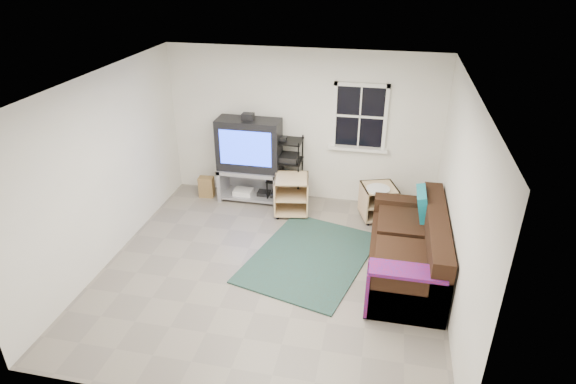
% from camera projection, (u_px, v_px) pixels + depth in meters
% --- Properties ---
extents(room, '(4.60, 4.62, 4.60)m').
position_uv_depth(room, '(360.00, 121.00, 7.80)').
color(room, gray).
rests_on(room, ground).
extents(tv_unit, '(1.07, 0.53, 1.57)m').
position_uv_depth(tv_unit, '(250.00, 153.00, 8.19)').
color(tv_unit, '#9B9BA3').
rests_on(tv_unit, ground).
extents(av_rack, '(0.58, 0.42, 1.17)m').
position_uv_depth(av_rack, '(285.00, 174.00, 8.29)').
color(av_rack, black).
rests_on(av_rack, ground).
extents(side_table_left, '(0.64, 0.64, 0.65)m').
position_uv_depth(side_table_left, '(292.00, 193.00, 7.99)').
color(side_table_left, '#DCB187').
rests_on(side_table_left, ground).
extents(side_table_right, '(0.66, 0.66, 0.61)m').
position_uv_depth(side_table_right, '(378.00, 199.00, 7.82)').
color(side_table_right, '#DCB187').
rests_on(side_table_right, ground).
extents(sofa, '(0.96, 2.16, 0.99)m').
position_uv_depth(sofa, '(409.00, 251.00, 6.45)').
color(sofa, black).
rests_on(sofa, ground).
extents(shag_rug, '(1.97, 2.37, 0.02)m').
position_uv_depth(shag_rug, '(310.00, 257.00, 6.91)').
color(shag_rug, black).
rests_on(shag_rug, ground).
extents(paper_bag, '(0.27, 0.19, 0.37)m').
position_uv_depth(paper_bag, '(207.00, 187.00, 8.56)').
color(paper_bag, olive).
rests_on(paper_bag, ground).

